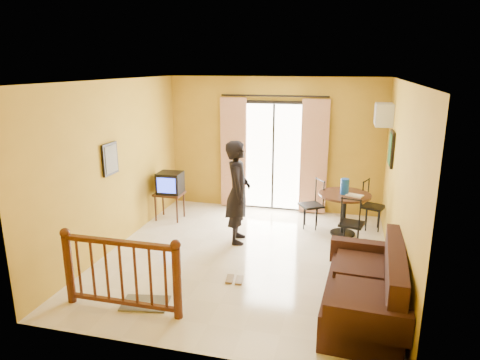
% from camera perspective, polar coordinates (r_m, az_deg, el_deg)
% --- Properties ---
extents(ground, '(5.00, 5.00, 0.00)m').
position_cam_1_polar(ground, '(7.09, 0.78, -10.14)').
color(ground, beige).
rests_on(ground, ground).
extents(room_shell, '(5.00, 5.00, 5.00)m').
position_cam_1_polar(room_shell, '(6.54, 0.83, 3.47)').
color(room_shell, white).
rests_on(room_shell, ground).
extents(balcony_door, '(2.25, 0.14, 2.46)m').
position_cam_1_polar(balcony_door, '(8.98, 4.44, 3.27)').
color(balcony_door, black).
rests_on(balcony_door, ground).
extents(tv_table, '(0.55, 0.46, 0.55)m').
position_cam_1_polar(tv_table, '(8.68, -9.39, -2.17)').
color(tv_table, black).
rests_on(tv_table, ground).
extents(television, '(0.48, 0.45, 0.42)m').
position_cam_1_polar(television, '(8.59, -9.30, -0.36)').
color(television, black).
rests_on(television, tv_table).
extents(picture_left, '(0.05, 0.42, 0.52)m').
position_cam_1_polar(picture_left, '(7.23, -16.92, 2.70)').
color(picture_left, black).
rests_on(picture_left, room_shell).
extents(dining_table, '(0.93, 0.93, 0.77)m').
position_cam_1_polar(dining_table, '(7.98, 13.76, -2.90)').
color(dining_table, black).
rests_on(dining_table, ground).
extents(water_jug, '(0.15, 0.15, 0.28)m').
position_cam_1_polar(water_jug, '(7.88, 13.78, -0.83)').
color(water_jug, '#1243AB').
rests_on(water_jug, dining_table).
extents(serving_tray, '(0.33, 0.27, 0.02)m').
position_cam_1_polar(serving_tray, '(7.84, 15.04, -2.01)').
color(serving_tray, silver).
rests_on(serving_tray, dining_table).
extents(dining_chairs, '(1.68, 1.52, 0.95)m').
position_cam_1_polar(dining_chairs, '(8.16, 13.63, -7.09)').
color(dining_chairs, black).
rests_on(dining_chairs, ground).
extents(air_conditioner, '(0.31, 0.60, 0.40)m').
position_cam_1_polar(air_conditioner, '(8.25, 18.59, 8.26)').
color(air_conditioner, silver).
rests_on(air_conditioner, room_shell).
extents(botanical_print, '(0.05, 0.50, 0.60)m').
position_cam_1_polar(botanical_print, '(7.69, 19.51, 3.96)').
color(botanical_print, black).
rests_on(botanical_print, room_shell).
extents(coffee_table, '(0.45, 0.80, 0.36)m').
position_cam_1_polar(coffee_table, '(6.73, 16.28, -9.98)').
color(coffee_table, black).
rests_on(coffee_table, ground).
extents(bowl, '(0.25, 0.25, 0.07)m').
position_cam_1_polar(bowl, '(6.85, 16.34, -8.14)').
color(bowl, brown).
rests_on(bowl, coffee_table).
extents(sofa, '(0.99, 1.97, 0.92)m').
position_cam_1_polar(sofa, '(5.62, 16.78, -14.04)').
color(sofa, black).
rests_on(sofa, ground).
extents(standing_person, '(0.56, 0.73, 1.80)m').
position_cam_1_polar(standing_person, '(7.37, -0.29, -1.63)').
color(standing_person, black).
rests_on(standing_person, ground).
extents(stair_balustrade, '(1.63, 0.13, 1.04)m').
position_cam_1_polar(stair_balustrade, '(5.64, -15.62, -11.36)').
color(stair_balustrade, '#471E0F').
rests_on(stair_balustrade, ground).
extents(doormat, '(0.66, 0.50, 0.02)m').
position_cam_1_polar(doormat, '(5.94, -12.51, -15.75)').
color(doormat, '#615D4E').
rests_on(doormat, ground).
extents(sandals, '(0.27, 0.26, 0.03)m').
position_cam_1_polar(sandals, '(6.36, -0.75, -13.14)').
color(sandals, brown).
rests_on(sandals, ground).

